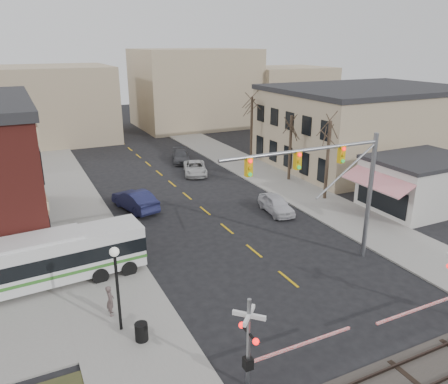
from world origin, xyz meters
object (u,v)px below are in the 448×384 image
(trash_bin, at_px, (141,332))
(car_c, at_px, (195,168))
(transit_bus, at_px, (42,260))
(pedestrian_far, at_px, (79,265))
(rr_crossing_west, at_px, (258,342))
(car_b, at_px, (135,200))
(traffic_signal_mast, at_px, (335,176))
(street_lamp, at_px, (116,272))
(car_d, at_px, (181,156))
(pedestrian_near, at_px, (110,300))
(car_a, at_px, (276,204))

(trash_bin, height_order, car_c, car_c)
(transit_bus, distance_m, pedestrian_far, 2.03)
(rr_crossing_west, height_order, car_b, rr_crossing_west)
(traffic_signal_mast, height_order, car_c, traffic_signal_mast)
(street_lamp, bearing_deg, pedestrian_far, 99.61)
(pedestrian_far, bearing_deg, car_c, 20.82)
(car_c, relative_size, car_d, 1.04)
(transit_bus, height_order, traffic_signal_mast, traffic_signal_mast)
(pedestrian_near, bearing_deg, car_a, -52.11)
(transit_bus, relative_size, pedestrian_near, 7.06)
(traffic_signal_mast, relative_size, trash_bin, 11.98)
(street_lamp, height_order, pedestrian_near, street_lamp)
(street_lamp, relative_size, trash_bin, 4.97)
(car_b, bearing_deg, traffic_signal_mast, 104.72)
(traffic_signal_mast, xyz_separation_m, car_c, (0.17, 21.68, -5.09))
(rr_crossing_west, relative_size, pedestrian_far, 3.38)
(traffic_signal_mast, bearing_deg, pedestrian_far, 160.67)
(car_c, bearing_deg, street_lamp, -102.04)
(car_b, relative_size, pedestrian_far, 3.04)
(transit_bus, xyz_separation_m, pedestrian_near, (2.71, -4.46, -0.72))
(transit_bus, relative_size, street_lamp, 2.64)
(pedestrian_near, distance_m, pedestrian_far, 4.41)
(rr_crossing_west, distance_m, car_a, 18.80)
(traffic_signal_mast, height_order, car_d, traffic_signal_mast)
(traffic_signal_mast, height_order, pedestrian_near, traffic_signal_mast)
(rr_crossing_west, xyz_separation_m, car_a, (10.70, 15.41, -1.26))
(traffic_signal_mast, distance_m, car_c, 22.27)
(rr_crossing_west, height_order, car_d, rr_crossing_west)
(trash_bin, height_order, car_b, car_b)
(street_lamp, height_order, car_b, street_lamp)
(trash_bin, xyz_separation_m, car_c, (12.42, 23.74, 0.11))
(pedestrian_near, height_order, pedestrian_far, pedestrian_far)
(street_lamp, bearing_deg, pedestrian_near, 96.47)
(street_lamp, distance_m, pedestrian_far, 6.22)
(rr_crossing_west, height_order, car_c, rr_crossing_west)
(car_d, relative_size, pedestrian_near, 2.86)
(street_lamp, bearing_deg, rr_crossing_west, -53.94)
(traffic_signal_mast, xyz_separation_m, street_lamp, (-12.91, -0.85, -2.57))
(car_c, xyz_separation_m, car_d, (0.40, 5.20, 0.00))
(transit_bus, xyz_separation_m, car_b, (7.70, 9.48, -0.81))
(rr_crossing_west, bearing_deg, street_lamp, 126.06)
(street_lamp, distance_m, car_b, 16.24)
(street_lamp, height_order, car_d, street_lamp)
(traffic_signal_mast, bearing_deg, car_d, 88.79)
(rr_crossing_west, bearing_deg, transit_bus, 121.29)
(transit_bus, bearing_deg, pedestrian_near, -58.71)
(traffic_signal_mast, distance_m, car_a, 10.39)
(car_a, distance_m, car_d, 18.05)
(traffic_signal_mast, relative_size, car_b, 2.05)
(street_lamp, bearing_deg, car_c, 59.85)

